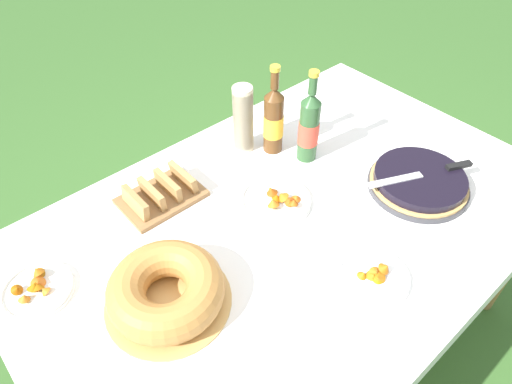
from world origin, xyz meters
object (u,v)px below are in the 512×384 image
(cider_bottle_green, at_px, (309,127))
(cup_stack, at_px, (243,119))
(berry_tart, at_px, (419,182))
(snack_plate_near, at_px, (374,276))
(cider_bottle_amber, at_px, (274,120))
(snack_plate_right, at_px, (278,199))
(bread_board, at_px, (161,194))
(bundt_cake, at_px, (166,290))
(snack_plate_left, at_px, (37,289))
(serving_knife, at_px, (429,172))

(cider_bottle_green, bearing_deg, cup_stack, 125.40)
(berry_tart, bearing_deg, snack_plate_near, -161.67)
(cup_stack, distance_m, cider_bottle_amber, 0.11)
(cup_stack, bearing_deg, snack_plate_near, -98.90)
(snack_plate_right, bearing_deg, bread_board, 136.80)
(bundt_cake, xyz_separation_m, snack_plate_left, (-0.25, 0.26, -0.04))
(cup_stack, bearing_deg, serving_knife, -60.16)
(snack_plate_near, distance_m, bread_board, 0.71)
(serving_knife, distance_m, snack_plate_right, 0.51)
(cider_bottle_green, distance_m, snack_plate_right, 0.28)
(snack_plate_left, distance_m, snack_plate_right, 0.74)
(snack_plate_left, distance_m, bread_board, 0.45)
(berry_tart, distance_m, snack_plate_left, 1.20)
(cup_stack, relative_size, snack_plate_left, 1.31)
(bundt_cake, xyz_separation_m, cider_bottle_amber, (0.65, 0.29, 0.07))
(serving_knife, bearing_deg, snack_plate_near, 40.60)
(bundt_cake, relative_size, snack_plate_left, 1.73)
(cider_bottle_green, relative_size, snack_plate_left, 1.77)
(bread_board, bearing_deg, cider_bottle_green, -17.43)
(berry_tart, relative_size, cider_bottle_amber, 0.99)
(snack_plate_right, bearing_deg, cider_bottle_amber, 50.52)
(serving_knife, height_order, snack_plate_right, serving_knife)
(snack_plate_near, bearing_deg, bundt_cake, 146.11)
(snack_plate_near, xyz_separation_m, bread_board, (-0.27, 0.65, 0.01))
(serving_knife, distance_m, bundt_cake, 0.92)
(cup_stack, relative_size, cider_bottle_amber, 0.76)
(snack_plate_right, bearing_deg, snack_plate_left, 166.02)
(snack_plate_near, bearing_deg, berry_tart, 18.33)
(cider_bottle_amber, bearing_deg, snack_plate_right, -129.48)
(serving_knife, xyz_separation_m, snack_plate_left, (-1.14, 0.45, -0.05))
(berry_tart, height_order, snack_plate_near, berry_tart)
(serving_knife, xyz_separation_m, snack_plate_near, (-0.43, -0.12, -0.05))
(cider_bottle_amber, height_order, snack_plate_near, cider_bottle_amber)
(snack_plate_near, bearing_deg, snack_plate_right, 88.97)
(bread_board, bearing_deg, snack_plate_near, -67.64)
(cider_bottle_green, height_order, snack_plate_near, cider_bottle_green)
(cider_bottle_amber, relative_size, snack_plate_near, 1.66)
(cider_bottle_amber, xyz_separation_m, bread_board, (-0.45, 0.05, -0.10))
(cup_stack, bearing_deg, snack_plate_right, -109.10)
(berry_tart, xyz_separation_m, snack_plate_right, (-0.40, 0.26, -0.02))
(cider_bottle_green, distance_m, bread_board, 0.55)
(bundt_cake, bearing_deg, serving_knife, -12.16)
(serving_knife, bearing_deg, snack_plate_left, 3.23)
(snack_plate_near, relative_size, snack_plate_right, 0.87)
(snack_plate_near, bearing_deg, snack_plate_left, 141.22)
(berry_tart, xyz_separation_m, cider_bottle_green, (-0.16, 0.36, 0.10))
(serving_knife, xyz_separation_m, bundt_cake, (-0.90, 0.19, -0.01))
(snack_plate_near, xyz_separation_m, snack_plate_left, (-0.71, 0.57, 0.00))
(berry_tart, bearing_deg, serving_knife, -24.85)
(serving_knife, distance_m, cider_bottle_amber, 0.55)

